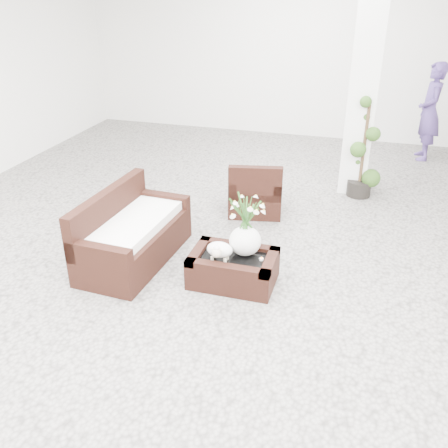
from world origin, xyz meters
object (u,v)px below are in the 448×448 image
(coffee_table, at_px, (233,269))
(armchair, at_px, (256,186))
(loveseat, at_px, (134,228))
(topiary, at_px, (364,149))

(coffee_table, height_order, armchair, armchair)
(coffee_table, xyz_separation_m, loveseat, (-1.22, 0.14, 0.26))
(loveseat, bearing_deg, coffee_table, -92.98)
(loveseat, height_order, topiary, topiary)
(armchair, relative_size, topiary, 0.52)
(coffee_table, relative_size, topiary, 0.61)
(loveseat, bearing_deg, topiary, -38.17)
(armchair, height_order, loveseat, loveseat)
(topiary, bearing_deg, coffee_table, -112.47)
(armchair, bearing_deg, loveseat, 47.61)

